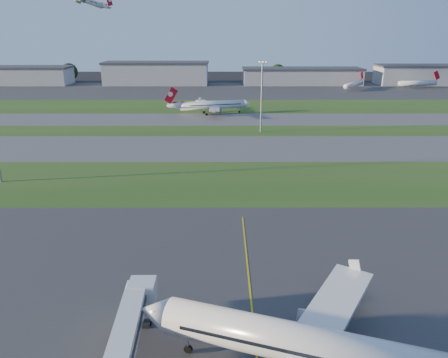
{
  "coord_description": "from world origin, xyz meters",
  "views": [
    {
      "loc": [
        1.09,
        -51.8,
        36.54
      ],
      "look_at": [
        1.21,
        33.75,
        7.0
      ],
      "focal_mm": 35.0,
      "sensor_mm": 36.0,
      "label": 1
    }
  ],
  "objects_px": {
    "airliner_parked": "(319,349)",
    "airliner_taxiing": "(212,105)",
    "mini_jet_far": "(418,83)",
    "light_mast_centre": "(262,92)",
    "mini_jet_near": "(354,84)"
  },
  "relations": [
    {
      "from": "mini_jet_near",
      "to": "mini_jet_far",
      "type": "height_order",
      "value": "same"
    },
    {
      "from": "airliner_parked",
      "to": "mini_jet_far",
      "type": "height_order",
      "value": "airliner_parked"
    },
    {
      "from": "light_mast_centre",
      "to": "airliner_parked",
      "type": "bearing_deg",
      "value": -91.78
    },
    {
      "from": "mini_jet_near",
      "to": "mini_jet_far",
      "type": "relative_size",
      "value": 0.84
    },
    {
      "from": "airliner_parked",
      "to": "airliner_taxiing",
      "type": "relative_size",
      "value": 1.14
    },
    {
      "from": "mini_jet_far",
      "to": "light_mast_centre",
      "type": "xyz_separation_m",
      "value": [
        -111.77,
        -126.62,
        11.53
      ]
    },
    {
      "from": "airliner_parked",
      "to": "light_mast_centre",
      "type": "bearing_deg",
      "value": 106.85
    },
    {
      "from": "airliner_parked",
      "to": "light_mast_centre",
      "type": "xyz_separation_m",
      "value": [
        3.8,
        122.23,
        10.2
      ]
    },
    {
      "from": "airliner_taxiing",
      "to": "mini_jet_far",
      "type": "bearing_deg",
      "value": -159.65
    },
    {
      "from": "airliner_taxiing",
      "to": "mini_jet_near",
      "type": "bearing_deg",
      "value": -150.66
    },
    {
      "from": "airliner_parked",
      "to": "mini_jet_near",
      "type": "bearing_deg",
      "value": 92.0
    },
    {
      "from": "mini_jet_near",
      "to": "light_mast_centre",
      "type": "relative_size",
      "value": 0.93
    },
    {
      "from": "mini_jet_far",
      "to": "airliner_taxiing",
      "type": "bearing_deg",
      "value": -154.87
    },
    {
      "from": "light_mast_centre",
      "to": "mini_jet_near",
      "type": "bearing_deg",
      "value": 60.22
    },
    {
      "from": "airliner_parked",
      "to": "mini_jet_near",
      "type": "distance_m",
      "value": 252.4
    }
  ]
}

